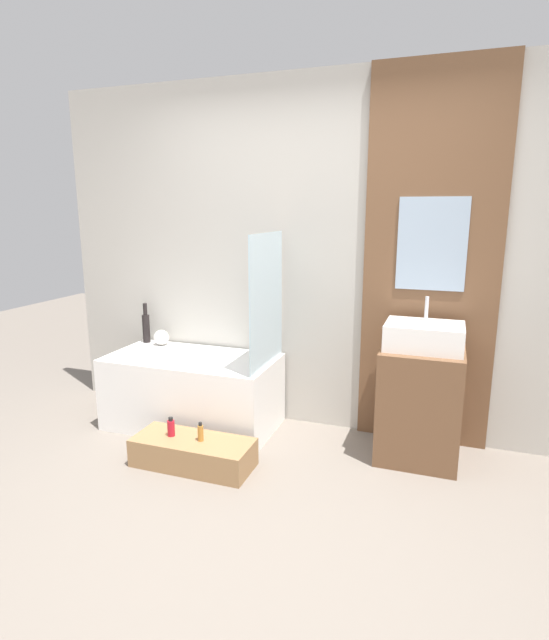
{
  "coord_description": "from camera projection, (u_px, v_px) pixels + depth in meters",
  "views": [
    {
      "loc": [
        0.96,
        -2.02,
        1.66
      ],
      "look_at": [
        -0.01,
        0.72,
        1.01
      ],
      "focal_mm": 28.0,
      "sensor_mm": 36.0,
      "label": 1
    }
  ],
  "objects": [
    {
      "name": "ground_plane",
      "position": [
        229.0,
        542.0,
        2.53
      ],
      "size": [
        12.0,
        12.0,
        0.0
      ],
      "primitive_type": "plane",
      "color": "slate"
    },
    {
      "name": "wall_tiled_back",
      "position": [
        315.0,
        258.0,
        3.7
      ],
      "size": [
        4.2,
        0.06,
        2.6
      ],
      "primitive_type": "cube",
      "color": "#B7B2A8",
      "rests_on": "ground_plane"
    },
    {
      "name": "wall_wood_accent",
      "position": [
        431.0,
        262.0,
        3.39
      ],
      "size": [
        0.9,
        0.04,
        2.6
      ],
      "color": "brown",
      "rests_on": "ground_plane"
    },
    {
      "name": "bathtub",
      "position": [
        193.0,
        391.0,
        3.85
      ],
      "size": [
        1.28,
        0.66,
        0.56
      ],
      "color": "white",
      "rests_on": "ground_plane"
    },
    {
      "name": "glass_shower_screen",
      "position": [
        267.0,
        301.0,
        3.49
      ],
      "size": [
        0.01,
        0.62,
        0.94
      ],
      "primitive_type": "cube",
      "color": "silver",
      "rests_on": "bathtub"
    },
    {
      "name": "wooden_step_bench",
      "position": [
        193.0,
        452.0,
        3.27
      ],
      "size": [
        0.79,
        0.33,
        0.19
      ],
      "primitive_type": "cube",
      "color": "#997047",
      "rests_on": "ground_plane"
    },
    {
      "name": "vanity_cabinet",
      "position": [
        419.0,
        404.0,
        3.34
      ],
      "size": [
        0.53,
        0.5,
        0.76
      ],
      "primitive_type": "cube",
      "color": "brown",
      "rests_on": "ground_plane"
    },
    {
      "name": "sink",
      "position": [
        424.0,
        336.0,
        3.24
      ],
      "size": [
        0.49,
        0.36,
        0.33
      ],
      "color": "white",
      "rests_on": "vanity_cabinet"
    },
    {
      "name": "vase_tall_dark",
      "position": [
        146.0,
        326.0,
        4.18
      ],
      "size": [
        0.06,
        0.06,
        0.33
      ],
      "color": "black",
      "rests_on": "bathtub"
    },
    {
      "name": "vase_round_light",
      "position": [
        161.0,
        337.0,
        4.11
      ],
      "size": [
        0.13,
        0.13,
        0.13
      ],
      "primitive_type": "sphere",
      "color": "silver",
      "rests_on": "bathtub"
    },
    {
      "name": "bottle_soap_primary",
      "position": [
        171.0,
        428.0,
        3.29
      ],
      "size": [
        0.05,
        0.05,
        0.13
      ],
      "color": "#B21928",
      "rests_on": "wooden_step_bench"
    },
    {
      "name": "bottle_soap_secondary",
      "position": [
        201.0,
        433.0,
        3.22
      ],
      "size": [
        0.04,
        0.04,
        0.13
      ],
      "color": "#B2752D",
      "rests_on": "wooden_step_bench"
    }
  ]
}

